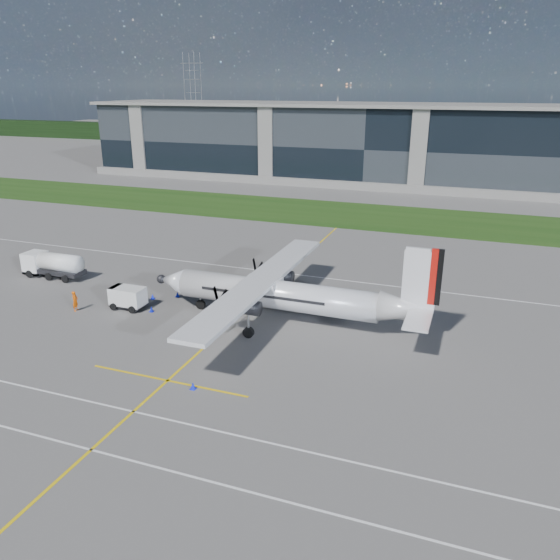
{
  "coord_description": "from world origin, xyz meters",
  "views": [
    {
      "loc": [
        21.55,
        -34.01,
        19.0
      ],
      "look_at": [
        6.12,
        7.7,
        3.09
      ],
      "focal_mm": 35.0,
      "sensor_mm": 36.0,
      "label": 1
    }
  ],
  "objects_px": {
    "pylon_west": "(193,97)",
    "safety_cone_nose_stbd": "(177,294)",
    "turboprop_aircraft": "(287,279)",
    "safety_cone_fwd": "(153,296)",
    "ground_crew_person": "(75,300)",
    "safety_cone_portwing": "(193,386)",
    "safety_cone_nose_port": "(151,309)",
    "fuel_tanker_truck": "(50,265)",
    "baggage_tug": "(128,298)"
  },
  "relations": [
    {
      "from": "safety_cone_fwd",
      "to": "safety_cone_nose_stbd",
      "type": "bearing_deg",
      "value": 33.7
    },
    {
      "from": "ground_crew_person",
      "to": "pylon_west",
      "type": "bearing_deg",
      "value": 17.9
    },
    {
      "from": "pylon_west",
      "to": "baggage_tug",
      "type": "xyz_separation_m",
      "value": [
        72.89,
        -145.99,
        -14.02
      ]
    },
    {
      "from": "safety_cone_portwing",
      "to": "fuel_tanker_truck",
      "type": "bearing_deg",
      "value": 149.4
    },
    {
      "from": "baggage_tug",
      "to": "safety_cone_nose_port",
      "type": "relative_size",
      "value": 6.51
    },
    {
      "from": "fuel_tanker_truck",
      "to": "safety_cone_fwd",
      "type": "xyz_separation_m",
      "value": [
        13.53,
        -1.75,
        -1.08
      ]
    },
    {
      "from": "pylon_west",
      "to": "turboprop_aircraft",
      "type": "height_order",
      "value": "pylon_west"
    },
    {
      "from": "baggage_tug",
      "to": "ground_crew_person",
      "type": "height_order",
      "value": "ground_crew_person"
    },
    {
      "from": "baggage_tug",
      "to": "safety_cone_nose_stbd",
      "type": "distance_m",
      "value": 4.86
    },
    {
      "from": "turboprop_aircraft",
      "to": "safety_cone_fwd",
      "type": "xyz_separation_m",
      "value": [
        -13.64,
        0.62,
        -3.58
      ]
    },
    {
      "from": "pylon_west",
      "to": "safety_cone_nose_port",
      "type": "height_order",
      "value": "pylon_west"
    },
    {
      "from": "ground_crew_person",
      "to": "safety_cone_fwd",
      "type": "xyz_separation_m",
      "value": [
        4.84,
        4.83,
        -0.8
      ]
    },
    {
      "from": "pylon_west",
      "to": "safety_cone_nose_stbd",
      "type": "xyz_separation_m",
      "value": [
        75.6,
        -142.02,
        -14.75
      ]
    },
    {
      "from": "fuel_tanker_truck",
      "to": "safety_cone_nose_stbd",
      "type": "distance_m",
      "value": 15.5
    },
    {
      "from": "turboprop_aircraft",
      "to": "fuel_tanker_truck",
      "type": "height_order",
      "value": "turboprop_aircraft"
    },
    {
      "from": "turboprop_aircraft",
      "to": "ground_crew_person",
      "type": "height_order",
      "value": "turboprop_aircraft"
    },
    {
      "from": "safety_cone_nose_port",
      "to": "safety_cone_fwd",
      "type": "xyz_separation_m",
      "value": [
        -1.63,
        2.72,
        0.0
      ]
    },
    {
      "from": "pylon_west",
      "to": "safety_cone_portwing",
      "type": "bearing_deg",
      "value": -61.42
    },
    {
      "from": "baggage_tug",
      "to": "safety_cone_fwd",
      "type": "xyz_separation_m",
      "value": [
        0.78,
        2.68,
        -0.73
      ]
    },
    {
      "from": "safety_cone_nose_stbd",
      "to": "safety_cone_fwd",
      "type": "bearing_deg",
      "value": -146.3
    },
    {
      "from": "baggage_tug",
      "to": "ground_crew_person",
      "type": "bearing_deg",
      "value": -152.14
    },
    {
      "from": "baggage_tug",
      "to": "fuel_tanker_truck",
      "type": "bearing_deg",
      "value": 160.81
    },
    {
      "from": "turboprop_aircraft",
      "to": "fuel_tanker_truck",
      "type": "xyz_separation_m",
      "value": [
        -27.17,
        2.37,
        -2.51
      ]
    },
    {
      "from": "fuel_tanker_truck",
      "to": "safety_cone_fwd",
      "type": "bearing_deg",
      "value": -7.39
    },
    {
      "from": "baggage_tug",
      "to": "safety_cone_portwing",
      "type": "distance_m",
      "value": 16.08
    },
    {
      "from": "ground_crew_person",
      "to": "safety_cone_nose_port",
      "type": "bearing_deg",
      "value": -78.98
    },
    {
      "from": "ground_crew_person",
      "to": "safety_cone_nose_stbd",
      "type": "bearing_deg",
      "value": -54.91
    },
    {
      "from": "turboprop_aircraft",
      "to": "safety_cone_nose_stbd",
      "type": "bearing_deg",
      "value": 170.77
    },
    {
      "from": "turboprop_aircraft",
      "to": "ground_crew_person",
      "type": "xyz_separation_m",
      "value": [
        -18.48,
        -4.21,
        -2.78
      ]
    },
    {
      "from": "baggage_tug",
      "to": "safety_cone_portwing",
      "type": "xyz_separation_m",
      "value": [
        12.27,
        -10.36,
        -0.73
      ]
    },
    {
      "from": "baggage_tug",
      "to": "pylon_west",
      "type": "bearing_deg",
      "value": 116.53
    },
    {
      "from": "baggage_tug",
      "to": "safety_cone_nose_port",
      "type": "distance_m",
      "value": 2.52
    },
    {
      "from": "ground_crew_person",
      "to": "safety_cone_fwd",
      "type": "bearing_deg",
      "value": -52.07
    },
    {
      "from": "turboprop_aircraft",
      "to": "fuel_tanker_truck",
      "type": "bearing_deg",
      "value": 175.01
    },
    {
      "from": "pylon_west",
      "to": "safety_cone_nose_stbd",
      "type": "height_order",
      "value": "pylon_west"
    },
    {
      "from": "fuel_tanker_truck",
      "to": "turboprop_aircraft",
      "type": "bearing_deg",
      "value": -4.99
    },
    {
      "from": "safety_cone_nose_port",
      "to": "safety_cone_portwing",
      "type": "distance_m",
      "value": 14.28
    },
    {
      "from": "safety_cone_nose_stbd",
      "to": "safety_cone_nose_port",
      "type": "bearing_deg",
      "value": -94.2
    },
    {
      "from": "turboprop_aircraft",
      "to": "safety_cone_fwd",
      "type": "height_order",
      "value": "turboprop_aircraft"
    },
    {
      "from": "pylon_west",
      "to": "fuel_tanker_truck",
      "type": "xyz_separation_m",
      "value": [
        60.14,
        -141.55,
        -13.67
      ]
    },
    {
      "from": "safety_cone_nose_port",
      "to": "safety_cone_fwd",
      "type": "relative_size",
      "value": 1.0
    },
    {
      "from": "safety_cone_portwing",
      "to": "safety_cone_nose_port",
      "type": "bearing_deg",
      "value": 133.68
    },
    {
      "from": "baggage_tug",
      "to": "safety_cone_fwd",
      "type": "height_order",
      "value": "baggage_tug"
    },
    {
      "from": "fuel_tanker_truck",
      "to": "safety_cone_nose_port",
      "type": "bearing_deg",
      "value": -16.44
    },
    {
      "from": "baggage_tug",
      "to": "safety_cone_nose_port",
      "type": "bearing_deg",
      "value": -0.88
    },
    {
      "from": "pylon_west",
      "to": "fuel_tanker_truck",
      "type": "relative_size",
      "value": 4.24
    },
    {
      "from": "turboprop_aircraft",
      "to": "safety_cone_nose_port",
      "type": "xyz_separation_m",
      "value": [
        -12.01,
        -2.1,
        -3.58
      ]
    },
    {
      "from": "safety_cone_nose_port",
      "to": "ground_crew_person",
      "type": "bearing_deg",
      "value": -161.96
    },
    {
      "from": "pylon_west",
      "to": "ground_crew_person",
      "type": "relative_size",
      "value": 14.28
    },
    {
      "from": "pylon_west",
      "to": "baggage_tug",
      "type": "bearing_deg",
      "value": -63.47
    }
  ]
}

